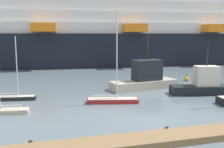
{
  "coord_description": "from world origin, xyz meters",
  "views": [
    {
      "loc": [
        -8.1,
        -18.66,
        6.71
      ],
      "look_at": [
        0.0,
        10.9,
        2.11
      ],
      "focal_mm": 42.08,
      "sensor_mm": 36.0,
      "label": 1
    }
  ],
  "objects_px": {
    "fishing_boat_0": "(204,84)",
    "channel_buoy_1": "(187,79)",
    "sailboat_0": "(113,99)",
    "fishing_boat_1": "(145,78)",
    "sailboat_3": "(15,97)",
    "cruise_ship": "(123,29)",
    "sailboat_1": "(4,110)"
  },
  "relations": [
    {
      "from": "sailboat_0",
      "to": "fishing_boat_1",
      "type": "distance_m",
      "value": 8.13
    },
    {
      "from": "fishing_boat_1",
      "to": "cruise_ship",
      "type": "bearing_deg",
      "value": 67.93
    },
    {
      "from": "fishing_boat_0",
      "to": "cruise_ship",
      "type": "height_order",
      "value": "cruise_ship"
    },
    {
      "from": "sailboat_0",
      "to": "fishing_boat_1",
      "type": "bearing_deg",
      "value": 57.73
    },
    {
      "from": "sailboat_3",
      "to": "fishing_boat_1",
      "type": "xyz_separation_m",
      "value": [
        15.24,
        1.94,
        0.97
      ]
    },
    {
      "from": "sailboat_3",
      "to": "fishing_boat_0",
      "type": "xyz_separation_m",
      "value": [
        20.5,
        -2.72,
        0.78
      ]
    },
    {
      "from": "fishing_boat_0",
      "to": "cruise_ship",
      "type": "relative_size",
      "value": 0.06
    },
    {
      "from": "sailboat_3",
      "to": "channel_buoy_1",
      "type": "relative_size",
      "value": 5.11
    },
    {
      "from": "sailboat_0",
      "to": "channel_buoy_1",
      "type": "height_order",
      "value": "sailboat_0"
    },
    {
      "from": "sailboat_0",
      "to": "sailboat_1",
      "type": "bearing_deg",
      "value": -160.58
    },
    {
      "from": "sailboat_0",
      "to": "fishing_boat_1",
      "type": "relative_size",
      "value": 1.01
    },
    {
      "from": "sailboat_0",
      "to": "sailboat_1",
      "type": "distance_m",
      "value": 10.02
    },
    {
      "from": "sailboat_0",
      "to": "cruise_ship",
      "type": "bearing_deg",
      "value": 84.23
    },
    {
      "from": "sailboat_0",
      "to": "sailboat_3",
      "type": "height_order",
      "value": "sailboat_0"
    },
    {
      "from": "sailboat_1",
      "to": "fishing_boat_0",
      "type": "height_order",
      "value": "sailboat_1"
    },
    {
      "from": "sailboat_0",
      "to": "sailboat_1",
      "type": "xyz_separation_m",
      "value": [
        -9.96,
        -1.06,
        -0.12
      ]
    },
    {
      "from": "sailboat_0",
      "to": "fishing_boat_0",
      "type": "height_order",
      "value": "sailboat_0"
    },
    {
      "from": "sailboat_3",
      "to": "cruise_ship",
      "type": "height_order",
      "value": "cruise_ship"
    },
    {
      "from": "sailboat_3",
      "to": "fishing_boat_1",
      "type": "height_order",
      "value": "fishing_boat_1"
    },
    {
      "from": "fishing_boat_0",
      "to": "channel_buoy_1",
      "type": "relative_size",
      "value": 5.83
    },
    {
      "from": "fishing_boat_0",
      "to": "cruise_ship",
      "type": "xyz_separation_m",
      "value": [
        1.1,
        34.01,
        6.81
      ]
    },
    {
      "from": "fishing_boat_1",
      "to": "sailboat_1",
      "type": "bearing_deg",
      "value": -166.75
    },
    {
      "from": "sailboat_0",
      "to": "cruise_ship",
      "type": "height_order",
      "value": "cruise_ship"
    },
    {
      "from": "sailboat_3",
      "to": "cruise_ship",
      "type": "xyz_separation_m",
      "value": [
        21.61,
        31.29,
        7.6
      ]
    },
    {
      "from": "sailboat_0",
      "to": "fishing_boat_0",
      "type": "bearing_deg",
      "value": 18.52
    },
    {
      "from": "fishing_boat_1",
      "to": "cruise_ship",
      "type": "distance_m",
      "value": 30.76
    },
    {
      "from": "sailboat_1",
      "to": "fishing_boat_1",
      "type": "relative_size",
      "value": 0.72
    },
    {
      "from": "sailboat_3",
      "to": "cruise_ship",
      "type": "bearing_deg",
      "value": 63.87
    },
    {
      "from": "fishing_boat_0",
      "to": "channel_buoy_1",
      "type": "height_order",
      "value": "fishing_boat_0"
    },
    {
      "from": "sailboat_3",
      "to": "channel_buoy_1",
      "type": "height_order",
      "value": "sailboat_3"
    },
    {
      "from": "sailboat_3",
      "to": "sailboat_0",
      "type": "bearing_deg",
      "value": -12.93
    },
    {
      "from": "sailboat_0",
      "to": "sailboat_3",
      "type": "relative_size",
      "value": 1.38
    }
  ]
}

